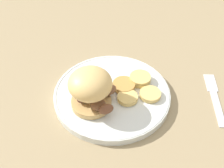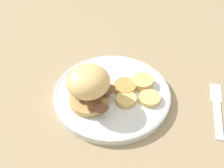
# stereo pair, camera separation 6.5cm
# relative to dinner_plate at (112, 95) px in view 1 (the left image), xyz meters

# --- Properties ---
(ground_plane) EXTENTS (4.00, 4.00, 0.00)m
(ground_plane) POSITION_rel_dinner_plate_xyz_m (0.00, 0.00, -0.01)
(ground_plane) COLOR #937F5B
(dinner_plate) EXTENTS (0.25, 0.25, 0.02)m
(dinner_plate) POSITION_rel_dinner_plate_xyz_m (0.00, 0.00, 0.00)
(dinner_plate) COLOR silver
(dinner_plate) RESTS_ON ground_plane
(sandwich) EXTENTS (0.10, 0.10, 0.09)m
(sandwich) POSITION_rel_dinner_plate_xyz_m (-0.04, -0.03, 0.05)
(sandwich) COLOR tan
(sandwich) RESTS_ON dinner_plate
(potato_round_0) EXTENTS (0.05, 0.05, 0.01)m
(potato_round_0) POSITION_rel_dinner_plate_xyz_m (0.03, 0.01, 0.01)
(potato_round_0) COLOR #BC8942
(potato_round_0) RESTS_ON dinner_plate
(potato_round_1) EXTENTS (0.05, 0.05, 0.01)m
(potato_round_1) POSITION_rel_dinner_plate_xyz_m (0.08, -0.02, 0.01)
(potato_round_1) COLOR #DBB766
(potato_round_1) RESTS_ON dinner_plate
(potato_round_2) EXTENTS (0.05, 0.05, 0.01)m
(potato_round_2) POSITION_rel_dinner_plate_xyz_m (0.07, 0.03, 0.01)
(potato_round_2) COLOR #DBB766
(potato_round_2) RESTS_ON dinner_plate
(potato_round_3) EXTENTS (0.04, 0.04, 0.01)m
(potato_round_3) POSITION_rel_dinner_plate_xyz_m (0.03, -0.02, 0.01)
(potato_round_3) COLOR #DBB766
(potato_round_3) RESTS_ON dinner_plate
(fork) EXTENTS (0.04, 0.16, 0.00)m
(fork) POSITION_rel_dinner_plate_xyz_m (0.22, -0.02, -0.01)
(fork) COLOR silver
(fork) RESTS_ON ground_plane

